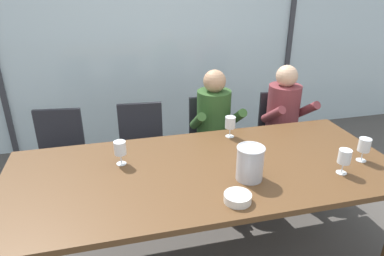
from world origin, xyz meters
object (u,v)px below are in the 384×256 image
Objects in this scene: wine_glass_center_pour at (120,149)px; wine_glass_by_right_taster at (230,123)px; wine_glass_by_left_taster at (345,157)px; person_maroon_top at (287,118)px; wine_glass_near_bucket at (364,145)px; chair_right_of_center at (280,129)px; chair_near_curtain at (60,151)px; person_olive_shirt at (216,126)px; chair_left_of_center at (142,144)px; chair_center at (212,135)px; ice_bucket_primary at (250,163)px; tasting_bowl at (238,198)px; dining_table at (204,175)px.

wine_glass_center_pour and wine_glass_by_right_taster have the same top height.
wine_glass_center_pour is (-1.43, 0.48, -0.00)m from wine_glass_by_left_taster.
person_maroon_top reaches higher than wine_glass_near_bucket.
chair_right_of_center is at bearing 79.61° from wine_glass_by_left_taster.
person_olive_shirt is (1.44, -0.16, 0.17)m from chair_near_curtain.
chair_left_of_center is at bearing 141.12° from wine_glass_by_right_taster.
person_olive_shirt is 1.00× the size of person_maroon_top.
wine_glass_center_pour is at bearing -49.61° from chair_near_curtain.
chair_center is at bearing 111.29° from wine_glass_by_left_taster.
ice_bucket_primary reaches higher than wine_glass_near_bucket.
tasting_bowl is at bearing -43.80° from wine_glass_center_pour.
chair_near_curtain is at bearing 146.60° from wine_glass_by_left_taster.
dining_table is 15.46× the size of wine_glass_by_left_taster.
ice_bucket_primary is 0.89m from wine_glass_center_pour.
chair_right_of_center is (1.11, 0.97, -0.19)m from dining_table.
chair_center is 3.93× the size of ice_bucket_primary.
tasting_bowl is 0.94× the size of wine_glass_near_bucket.
chair_near_curtain is at bearing -173.77° from chair_right_of_center.
wine_glass_near_bucket is at bearing -55.46° from chair_center.
dining_table is 2.21× the size of person_olive_shirt.
chair_right_of_center is 1.21m from wine_glass_near_bucket.
chair_center is at bearing 84.24° from ice_bucket_primary.
chair_near_curtain is 1.00× the size of chair_center.
dining_table is 1.06m from chair_left_of_center.
chair_left_of_center is 3.93× the size of ice_bucket_primary.
chair_center is 0.24m from person_olive_shirt.
dining_table is 2.21× the size of person_maroon_top.
ice_bucket_primary is (-0.11, -1.04, 0.20)m from person_olive_shirt.
person_maroon_top is (2.17, -0.16, 0.17)m from chair_near_curtain.
person_maroon_top is at bearing 0.08° from person_olive_shirt.
person_olive_shirt is 1.29m from wine_glass_near_bucket.
wine_glass_near_bucket reaches higher than chair_left_of_center.
person_maroon_top reaches higher than wine_glass_by_left_taster.
tasting_bowl is at bearing -126.70° from ice_bucket_primary.
dining_table is at bearing 141.18° from ice_bucket_primary.
chair_right_of_center is at bearing 41.29° from dining_table.
ice_bucket_primary reaches higher than chair_center.
wine_glass_by_right_taster is (-0.75, -0.41, 0.19)m from person_maroon_top.
person_olive_shirt is at bearing 114.76° from wine_glass_by_left_taster.
chair_right_of_center is 0.74× the size of person_olive_shirt.
wine_glass_center_pour is (-1.66, -0.78, 0.37)m from chair_right_of_center.
chair_center is at bearing 122.28° from wine_glass_near_bucket.
person_maroon_top is 7.01× the size of wine_glass_near_bucket.
tasting_bowl reaches higher than dining_table.
tasting_bowl is 0.89m from wine_glass_center_pour.
wine_glass_center_pour is (0.53, -0.81, 0.37)m from chair_near_curtain.
chair_left_of_center is at bearing -173.30° from chair_right_of_center.
wine_glass_near_bucket is (2.20, -1.18, 0.37)m from chair_near_curtain.
chair_left_of_center is 5.50× the size of tasting_bowl.
wine_glass_center_pour is (-0.21, -0.79, 0.37)m from chair_left_of_center.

